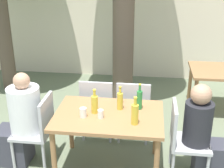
{
  "coord_description": "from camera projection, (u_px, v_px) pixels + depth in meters",
  "views": [
    {
      "loc": [
        0.43,
        -3.13,
        2.42
      ],
      "look_at": [
        0.0,
        0.3,
        0.99
      ],
      "focal_mm": 50.0,
      "sensor_mm": 36.0,
      "label": 1
    }
  ],
  "objects": [
    {
      "name": "drinking_glass_2",
      "position": [
        101.0,
        114.0,
        3.46
      ],
      "size": [
        0.06,
        0.06,
        0.1
      ],
      "color": "silver",
      "rests_on": "dining_table_front"
    },
    {
      "name": "person_seated_1",
      "position": [
        204.0,
        137.0,
        3.52
      ],
      "size": [
        0.56,
        0.31,
        1.16
      ],
      "rotation": [
        0.0,
        0.0,
        1.57
      ],
      "color": "#383842",
      "rests_on": "ground_plane"
    },
    {
      "name": "patio_chair_3",
      "position": [
        133.0,
        107.0,
        4.23
      ],
      "size": [
        0.44,
        0.44,
        0.9
      ],
      "rotation": [
        0.0,
        0.0,
        3.14
      ],
      "color": "#B2B2B7",
      "rests_on": "ground_plane"
    },
    {
      "name": "cafe_building_wall",
      "position": [
        130.0,
        10.0,
        6.27
      ],
      "size": [
        10.0,
        0.08,
        2.8
      ],
      "color": "beige",
      "rests_on": "ground_plane"
    },
    {
      "name": "green_bottle_1",
      "position": [
        139.0,
        99.0,
        3.64
      ],
      "size": [
        0.07,
        0.07,
        0.32
      ],
      "color": "#287A38",
      "rests_on": "dining_table_front"
    },
    {
      "name": "oil_cruet_2",
      "position": [
        135.0,
        114.0,
        3.31
      ],
      "size": [
        0.08,
        0.08,
        0.32
      ],
      "color": "gold",
      "rests_on": "dining_table_front"
    },
    {
      "name": "dining_table_front",
      "position": [
        109.0,
        121.0,
        3.59
      ],
      "size": [
        1.24,
        0.87,
        0.74
      ],
      "color": "#996B42",
      "rests_on": "ground_plane"
    },
    {
      "name": "patio_chair_2",
      "position": [
        98.0,
        105.0,
        4.29
      ],
      "size": [
        0.44,
        0.44,
        0.9
      ],
      "rotation": [
        0.0,
        0.0,
        3.14
      ],
      "color": "#B2B2B7",
      "rests_on": "ground_plane"
    },
    {
      "name": "ground_plane",
      "position": [
        109.0,
        168.0,
        3.84
      ],
      "size": [
        30.0,
        30.0,
        0.0
      ],
      "primitive_type": "plane",
      "color": "#667056"
    },
    {
      "name": "patio_chair_1",
      "position": [
        183.0,
        137.0,
        3.55
      ],
      "size": [
        0.44,
        0.44,
        0.9
      ],
      "rotation": [
        0.0,
        0.0,
        1.57
      ],
      "color": "#B2B2B7",
      "rests_on": "ground_plane"
    },
    {
      "name": "drinking_glass_1",
      "position": [
        120.0,
        99.0,
        3.83
      ],
      "size": [
        0.07,
        0.07,
        0.1
      ],
      "color": "silver",
      "rests_on": "dining_table_front"
    },
    {
      "name": "drinking_glass_0",
      "position": [
        83.0,
        113.0,
        3.48
      ],
      "size": [
        0.08,
        0.08,
        0.11
      ],
      "color": "silver",
      "rests_on": "dining_table_front"
    },
    {
      "name": "oil_cruet_0",
      "position": [
        120.0,
        100.0,
        3.63
      ],
      "size": [
        0.07,
        0.07,
        0.29
      ],
      "color": "gold",
      "rests_on": "dining_table_front"
    },
    {
      "name": "person_seated_0",
      "position": [
        20.0,
        124.0,
        3.76
      ],
      "size": [
        0.59,
        0.38,
        1.2
      ],
      "rotation": [
        0.0,
        0.0,
        -1.57
      ],
      "color": "#383842",
      "rests_on": "ground_plane"
    },
    {
      "name": "patio_chair_0",
      "position": [
        39.0,
        127.0,
        3.74
      ],
      "size": [
        0.44,
        0.44,
        0.9
      ],
      "rotation": [
        0.0,
        0.0,
        -1.57
      ],
      "color": "#B2B2B7",
      "rests_on": "ground_plane"
    },
    {
      "name": "oil_cruet_3",
      "position": [
        95.0,
        104.0,
        3.55
      ],
      "size": [
        0.08,
        0.08,
        0.29
      ],
      "color": "gold",
      "rests_on": "dining_table_front"
    }
  ]
}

